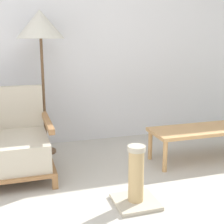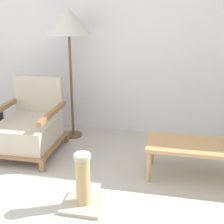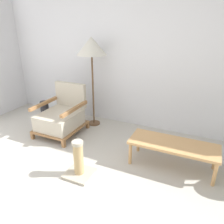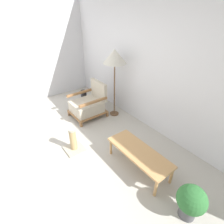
# 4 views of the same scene
# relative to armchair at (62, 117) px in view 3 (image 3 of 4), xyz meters

# --- Properties ---
(ground_plane) EXTENTS (14.00, 14.00, 0.00)m
(ground_plane) POSITION_rel_armchair_xyz_m (0.87, -1.42, -0.30)
(ground_plane) COLOR #B7B2A8
(wall_back) EXTENTS (8.00, 0.06, 2.70)m
(wall_back) POSITION_rel_armchair_xyz_m (0.87, 0.86, 1.05)
(wall_back) COLOR silver
(wall_back) RESTS_ON ground_plane
(armchair) EXTENTS (0.67, 0.77, 0.81)m
(armchair) POSITION_rel_armchair_xyz_m (0.00, 0.00, 0.00)
(armchair) COLOR olive
(armchair) RESTS_ON ground_plane
(floor_lamp) EXTENTS (0.50, 0.50, 1.56)m
(floor_lamp) POSITION_rel_armchair_xyz_m (0.33, 0.53, 1.08)
(floor_lamp) COLOR brown
(floor_lamp) RESTS_ON ground_plane
(coffee_table) EXTENTS (1.12, 0.43, 0.35)m
(coffee_table) POSITION_rel_armchair_xyz_m (1.89, -0.19, 0.01)
(coffee_table) COLOR tan
(coffee_table) RESTS_ON ground_plane
(vase) EXTENTS (0.15, 0.15, 0.45)m
(vase) POSITION_rel_armchair_xyz_m (-0.48, 0.14, -0.07)
(vase) COLOR black
(vase) RESTS_ON ground_plane
(scratching_post) EXTENTS (0.33, 0.33, 0.48)m
(scratching_post) POSITION_rel_armchair_xyz_m (0.88, -0.85, -0.12)
(scratching_post) COLOR #B2A893
(scratching_post) RESTS_ON ground_plane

